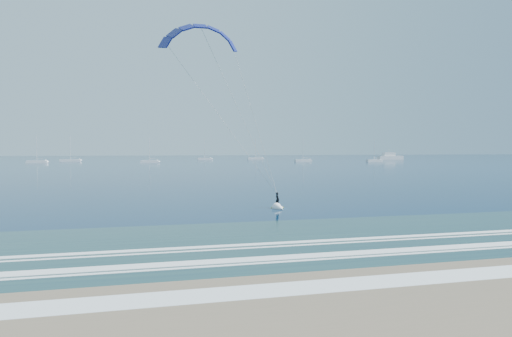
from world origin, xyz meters
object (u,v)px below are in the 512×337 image
at_px(sailboat_2, 70,160).
at_px(sailboat_3, 150,161).
at_px(sailboat_4, 255,158).
at_px(sailboat_7, 205,159).
at_px(sailboat_5, 303,160).
at_px(sailboat_1, 37,162).
at_px(sailboat_6, 374,161).
at_px(motor_yacht, 390,157).
at_px(kitesurfer_rig, 241,115).

relative_size(sailboat_2, sailboat_3, 1.16).
distance_m(sailboat_4, sailboat_7, 32.38).
bearing_deg(sailboat_5, sailboat_1, 176.55).
bearing_deg(sailboat_6, motor_yacht, 51.37).
bearing_deg(sailboat_6, sailboat_4, 124.01).
xyz_separation_m(sailboat_6, sailboat_7, (-77.32, 64.01, 0.01)).
relative_size(motor_yacht, sailboat_2, 1.18).
height_order(motor_yacht, sailboat_2, sailboat_2).
bearing_deg(sailboat_4, sailboat_3, -139.16).
height_order(motor_yacht, sailboat_5, sailboat_5).
relative_size(kitesurfer_rig, sailboat_7, 1.57).
xyz_separation_m(sailboat_1, sailboat_4, (115.92, 46.90, 0.01)).
bearing_deg(sailboat_4, sailboat_5, -78.27).
relative_size(kitesurfer_rig, sailboat_3, 1.66).
relative_size(kitesurfer_rig, sailboat_1, 1.56).
distance_m(sailboat_2, sailboat_6, 155.81).
xyz_separation_m(motor_yacht, sailboat_4, (-79.18, 24.10, -1.04)).
height_order(motor_yacht, sailboat_4, sailboat_4).
height_order(sailboat_2, sailboat_3, sailboat_2).
xyz_separation_m(sailboat_1, sailboat_3, (50.44, -9.69, -0.00)).
bearing_deg(sailboat_5, kitesurfer_rig, -112.04).
height_order(sailboat_6, sailboat_7, sailboat_7).
bearing_deg(sailboat_1, sailboat_2, 64.08).
distance_m(motor_yacht, sailboat_3, 148.27).
distance_m(sailboat_1, sailboat_4, 125.05).
relative_size(sailboat_1, sailboat_6, 1.11).
bearing_deg(sailboat_6, kitesurfer_rig, -122.67).
xyz_separation_m(sailboat_3, sailboat_7, (33.22, 53.81, 0.01)).
bearing_deg(motor_yacht, sailboat_4, 163.07).
bearing_deg(sailboat_2, kitesurfer_rig, -77.74).
bearing_deg(motor_yacht, kitesurfer_rig, -123.98).
relative_size(sailboat_5, sailboat_6, 1.06).
bearing_deg(sailboat_1, sailboat_7, 27.81).
xyz_separation_m(sailboat_4, sailboat_7, (-32.26, -2.78, -0.00)).
height_order(kitesurfer_rig, sailboat_4, kitesurfer_rig).
bearing_deg(sailboat_1, sailboat_4, 22.03).
distance_m(sailboat_2, sailboat_3, 51.12).
relative_size(motor_yacht, sailboat_5, 1.35).
bearing_deg(sailboat_2, motor_yacht, -0.09).
height_order(sailboat_3, sailboat_5, sailboat_5).
relative_size(sailboat_2, sailboat_4, 1.02).
bearing_deg(sailboat_7, sailboat_5, -49.92).
bearing_deg(sailboat_5, sailboat_7, 130.08).
xyz_separation_m(sailboat_2, sailboat_6, (149.76, -42.98, -0.02)).
height_order(sailboat_2, sailboat_6, sailboat_2).
relative_size(sailboat_3, sailboat_6, 1.04).
distance_m(sailboat_3, sailboat_7, 63.24).
relative_size(sailboat_4, sailboat_7, 1.08).
distance_m(sailboat_1, sailboat_6, 162.21).
bearing_deg(sailboat_2, sailboat_7, 16.19).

